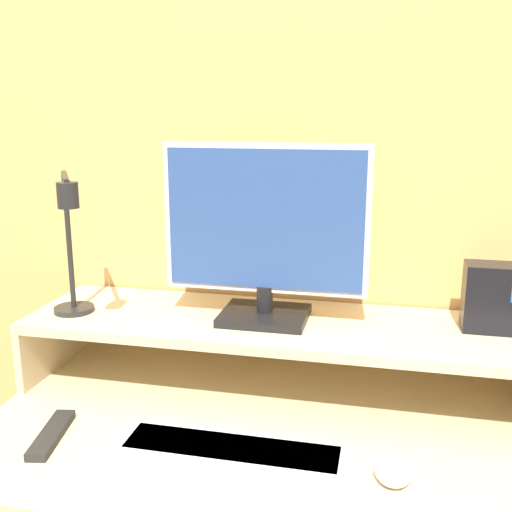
% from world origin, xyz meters
% --- Properties ---
extents(wall_back, '(6.00, 0.05, 2.50)m').
position_xyz_m(wall_back, '(0.00, 0.70, 1.25)').
color(wall_back, '#E5AD60').
rests_on(wall_back, ground_plane).
extents(monitor_shelf, '(1.11, 0.32, 0.16)m').
position_xyz_m(monitor_shelf, '(0.00, 0.51, 0.88)').
color(monitor_shelf, beige).
rests_on(monitor_shelf, desk).
extents(monitor, '(0.45, 0.16, 0.39)m').
position_xyz_m(monitor, '(-0.02, 0.51, 1.11)').
color(monitor, black).
rests_on(monitor, monitor_shelf).
extents(desk_lamp, '(0.16, 0.22, 0.33)m').
position_xyz_m(desk_lamp, '(-0.42, 0.40, 1.07)').
color(desk_lamp, black).
rests_on(desk_lamp, monitor_shelf).
extents(router_dock, '(0.12, 0.08, 0.14)m').
position_xyz_m(router_dock, '(0.46, 0.55, 0.98)').
color(router_dock, black).
rests_on(router_dock, monitor_shelf).
extents(keyboard, '(0.43, 0.11, 0.02)m').
position_xyz_m(keyboard, '(-0.02, 0.22, 0.76)').
color(keyboard, white).
rests_on(keyboard, desk).
extents(mouse, '(0.07, 0.10, 0.03)m').
position_xyz_m(mouse, '(0.27, 0.21, 0.76)').
color(mouse, white).
rests_on(mouse, desk).
extents(remote_control, '(0.07, 0.17, 0.02)m').
position_xyz_m(remote_control, '(-0.38, 0.20, 0.75)').
color(remote_control, black).
rests_on(remote_control, desk).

